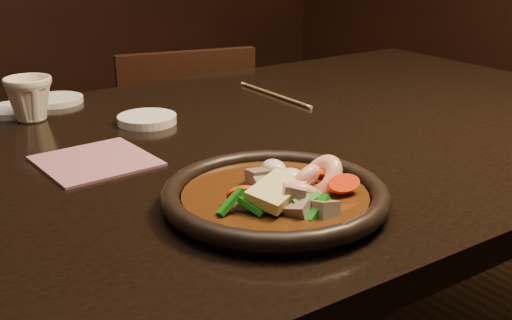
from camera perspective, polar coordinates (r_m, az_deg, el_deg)
table at (r=1.07m, az=-0.97°, el=-1.98°), size 1.60×0.90×0.75m
chair at (r=1.81m, az=-6.62°, el=-1.03°), size 0.45×0.45×0.78m
plate at (r=0.78m, az=1.70°, el=-3.29°), size 0.28×0.28×0.03m
stirfry at (r=0.77m, az=2.40°, el=-2.97°), size 0.18×0.16×0.06m
soy_dish at (r=1.14m, az=-9.66°, el=3.59°), size 0.10×0.10×0.01m
saucer_left at (r=1.27m, az=-20.57°, el=4.19°), size 0.11×0.11×0.01m
saucer_right at (r=1.32m, az=-17.40°, el=5.12°), size 0.11×0.11×0.01m
tea_cup at (r=1.20m, az=-19.51°, el=5.27°), size 0.09×0.08×0.08m
chopsticks at (r=1.30m, az=1.63°, el=5.83°), size 0.01×0.24×0.01m
napkin at (r=0.96m, az=-14.06°, el=-0.09°), size 0.16×0.16×0.00m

